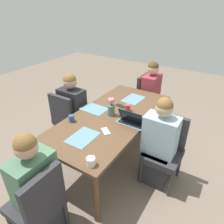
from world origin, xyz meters
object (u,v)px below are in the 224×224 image
(dining_table, at_px, (112,120))
(person_far_right_near, at_px, (73,114))
(phone_silver, at_px, (106,131))
(chair_near_left_far, at_px, (165,147))
(coffee_mug_near_right, at_px, (127,108))
(chair_head_right_left_mid, at_px, (148,96))
(chair_far_right_near, at_px, (67,117))
(person_near_left_far, at_px, (159,147))
(flower_vase, at_px, (111,107))
(person_head_left_left_near, at_px, (38,192))
(coffee_mug_near_left, at_px, (72,118))
(person_head_right_left_mid, at_px, (150,97))
(laptop_near_left_far, at_px, (132,120))
(coffee_mug_centre_left, at_px, (91,162))
(chair_head_left_left_near, at_px, (39,203))
(phone_black, at_px, (121,106))

(dining_table, relative_size, person_far_right_near, 1.67)
(dining_table, height_order, phone_silver, phone_silver)
(chair_near_left_far, height_order, coffee_mug_near_right, chair_near_left_far)
(dining_table, distance_m, chair_head_right_left_mid, 1.35)
(chair_near_left_far, relative_size, chair_far_right_near, 1.00)
(person_near_left_far, relative_size, flower_vase, 4.57)
(person_near_left_far, bearing_deg, flower_vase, 88.96)
(person_head_left_left_near, xyz_separation_m, phone_silver, (0.91, -0.17, 0.23))
(person_near_left_far, relative_size, coffee_mug_near_left, 13.57)
(person_head_left_left_near, relative_size, person_head_right_left_mid, 1.00)
(person_head_right_left_mid, bearing_deg, coffee_mug_near_left, 167.17)
(laptop_near_left_far, height_order, coffee_mug_near_right, laptop_near_left_far)
(person_head_left_left_near, height_order, chair_near_left_far, person_head_left_left_near)
(phone_silver, bearing_deg, coffee_mug_centre_left, 146.92)
(chair_head_left_left_near, xyz_separation_m, person_head_right_left_mid, (2.61, 0.01, 0.03))
(dining_table, bearing_deg, coffee_mug_near_left, 139.27)
(dining_table, bearing_deg, chair_far_right_near, 92.84)
(coffee_mug_centre_left, height_order, phone_black, coffee_mug_centre_left)
(laptop_near_left_far, relative_size, phone_black, 2.13)
(chair_head_left_left_near, xyz_separation_m, flower_vase, (1.34, 0.06, 0.39))
(dining_table, height_order, flower_vase, flower_vase)
(chair_near_left_far, xyz_separation_m, flower_vase, (-0.06, 0.77, 0.39))
(flower_vase, bearing_deg, laptop_near_left_far, -94.87)
(chair_near_left_far, distance_m, phone_black, 0.86)
(phone_silver, bearing_deg, person_near_left_far, -110.34)
(chair_head_left_left_near, height_order, chair_head_right_left_mid, same)
(dining_table, xyz_separation_m, phone_black, (0.29, 0.04, 0.08))
(chair_near_left_far, height_order, coffee_mug_near_left, chair_near_left_far)
(coffee_mug_centre_left, bearing_deg, coffee_mug_near_right, 11.07)
(chair_head_right_left_mid, relative_size, flower_vase, 3.44)
(laptop_near_left_far, distance_m, phone_black, 0.47)
(chair_far_right_near, relative_size, laptop_near_left_far, 2.81)
(person_head_left_left_near, relative_size, chair_far_right_near, 1.33)
(chair_head_left_left_near, bearing_deg, coffee_mug_near_left, 23.00)
(person_far_right_near, bearing_deg, person_head_right_left_mid, -32.16)
(person_head_left_left_near, xyz_separation_m, phone_black, (1.56, 0.00, 0.23))
(chair_head_left_left_near, distance_m, person_far_right_near, 1.58)
(coffee_mug_centre_left, bearing_deg, chair_far_right_near, 53.02)
(person_far_right_near, xyz_separation_m, coffee_mug_centre_left, (-0.93, -1.08, 0.27))
(dining_table, bearing_deg, person_head_left_left_near, 178.62)
(chair_head_left_left_near, relative_size, person_head_left_left_near, 0.75)
(phone_black, bearing_deg, chair_far_right_near, 34.50)
(person_near_left_far, distance_m, coffee_mug_near_left, 1.15)
(chair_near_left_far, height_order, laptop_near_left_far, laptop_near_left_far)
(chair_head_left_left_near, height_order, coffee_mug_near_left, chair_head_left_left_near)
(chair_head_left_left_near, bearing_deg, person_head_right_left_mid, 0.25)
(chair_far_right_near, height_order, phone_silver, chair_far_right_near)
(chair_head_left_left_near, xyz_separation_m, phone_silver, (0.97, -0.10, 0.26))
(person_head_right_left_mid, xyz_separation_m, person_far_right_near, (-1.24, 0.78, 0.00))
(person_head_left_left_near, bearing_deg, chair_head_left_left_near, -128.76)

